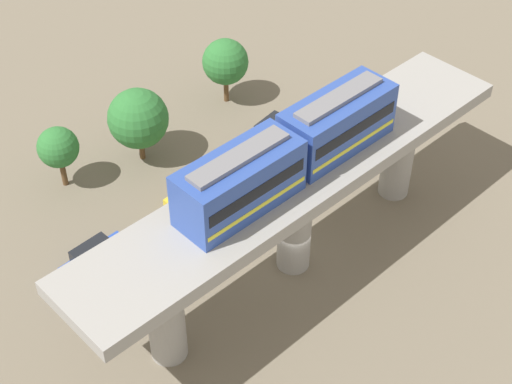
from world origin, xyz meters
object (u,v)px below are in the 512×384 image
object	(u,v)px
train	(290,151)
parked_car_silver	(275,134)
tree_far_corner	(225,62)
parked_car_yellow	(197,193)
tree_mid_lot	(138,119)
parked_car_blue	(98,260)
tree_near_viaduct	(58,148)

from	to	relation	value
train	parked_car_silver	size ratio (longest dim) A/B	3.07
parked_car_silver	tree_far_corner	xyz separation A→B (m)	(6.00, -0.95, 2.55)
parked_car_yellow	tree_mid_lot	bearing A→B (deg)	-5.86
parked_car_blue	parked_car_silver	size ratio (longest dim) A/B	0.97
parked_car_blue	tree_mid_lot	world-z (taller)	tree_mid_lot
parked_car_yellow	tree_mid_lot	size ratio (longest dim) A/B	0.83
tree_near_viaduct	tree_far_corner	bearing A→B (deg)	-90.78
tree_mid_lot	parked_car_yellow	bearing A→B (deg)	178.26
tree_mid_lot	parked_car_blue	bearing A→B (deg)	128.56
train	tree_near_viaduct	size ratio (longest dim) A/B	3.14
parked_car_blue	tree_near_viaduct	bearing A→B (deg)	-21.98
parked_car_silver	tree_mid_lot	xyz separation A→B (m)	(4.91, 7.57, 2.50)
train	tree_far_corner	xyz separation A→B (m)	(14.79, -8.70, -5.31)
tree_near_viaduct	tree_mid_lot	world-z (taller)	tree_mid_lot
tree_near_viaduct	tree_far_corner	xyz separation A→B (m)	(-0.19, -13.76, 0.31)
parked_car_blue	train	bearing A→B (deg)	-135.17
parked_car_blue	parked_car_yellow	size ratio (longest dim) A/B	0.99
parked_car_silver	tree_mid_lot	world-z (taller)	tree_mid_lot
tree_mid_lot	tree_far_corner	bearing A→B (deg)	-82.66
parked_car_blue	parked_car_silver	bearing A→B (deg)	-86.72
tree_near_viaduct	tree_mid_lot	xyz separation A→B (m)	(-1.28, -5.24, 0.26)
train	parked_car_yellow	xyz separation A→B (m)	(7.79, 0.00, -7.85)
parked_car_blue	tree_far_corner	xyz separation A→B (m)	(7.48, -16.52, 2.55)
parked_car_yellow	parked_car_silver	size ratio (longest dim) A/B	0.98
parked_car_yellow	tree_near_viaduct	world-z (taller)	tree_near_viaduct
train	parked_car_silver	distance (m)	14.10
parked_car_blue	parked_car_yellow	world-z (taller)	same
parked_car_blue	tree_mid_lot	xyz separation A→B (m)	(6.38, -8.00, 2.50)
train	parked_car_yellow	bearing A→B (deg)	0.02
parked_car_yellow	parked_car_silver	distance (m)	7.81
parked_car_yellow	tree_near_viaduct	size ratio (longest dim) A/B	1.00
train	tree_near_viaduct	world-z (taller)	train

